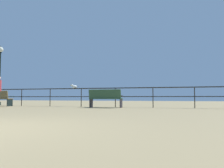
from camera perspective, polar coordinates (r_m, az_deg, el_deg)
The scene contains 4 objects.
pier_railing at distance 12.15m, azimuth 0.85°, elevation -2.18°, with size 23.91×0.05×1.04m.
bench_near_left at distance 11.48m, azimuth -1.68°, elevation -3.37°, with size 1.68×0.63×0.92m.
lamppost_left at distance 16.68m, azimuth -26.20°, elevation 4.14°, with size 0.35×0.35×3.94m.
seagull_on_rail at distance 13.04m, azimuth -9.47°, elevation -0.59°, with size 0.39×0.35×0.22m.
Camera 1 is at (3.41, -2.73, 0.52)m, focal length 36.55 mm.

